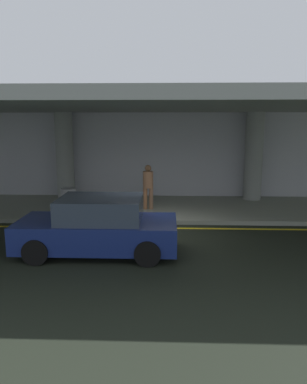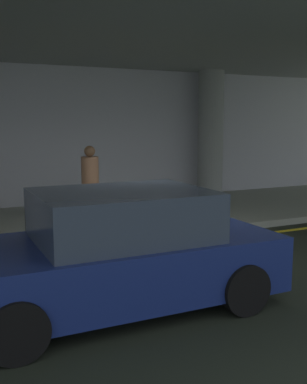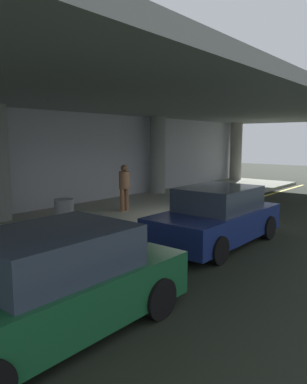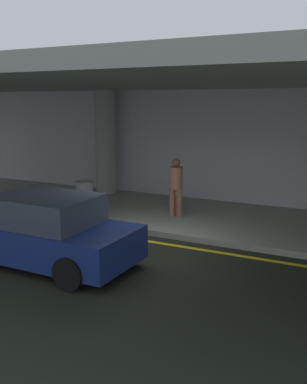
% 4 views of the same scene
% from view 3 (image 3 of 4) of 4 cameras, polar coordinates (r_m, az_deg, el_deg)
% --- Properties ---
extents(ground_plane, '(60.00, 60.00, 0.00)m').
position_cam_3_polar(ground_plane, '(11.92, 5.66, -5.02)').
color(ground_plane, black).
extents(sidewalk, '(26.00, 4.20, 0.15)m').
position_cam_3_polar(sidewalk, '(13.85, -4.99, -2.84)').
color(sidewalk, gray).
rests_on(sidewalk, ground).
extents(lane_stripe_yellow, '(26.00, 0.14, 0.01)m').
position_cam_3_polar(lane_stripe_yellow, '(12.25, 3.42, -4.62)').
color(lane_stripe_yellow, yellow).
rests_on(lane_stripe_yellow, ground).
extents(support_column_left_mid, '(0.75, 0.75, 3.65)m').
position_cam_3_polar(support_column_left_mid, '(17.60, 0.67, 5.78)').
color(support_column_left_mid, gray).
rests_on(support_column_left_mid, sidewalk).
extents(support_column_center, '(0.75, 0.75, 3.65)m').
position_cam_3_polar(support_column_center, '(24.32, 12.77, 6.24)').
color(support_column_center, gray).
rests_on(support_column_center, sidewalk).
extents(ceiling_overhang, '(28.00, 13.20, 0.30)m').
position_cam_3_polar(ceiling_overhang, '(13.30, -3.64, 13.49)').
color(ceiling_overhang, gray).
rests_on(ceiling_overhang, support_column_far_left).
extents(terminal_back_wall, '(26.00, 0.30, 3.80)m').
position_cam_3_polar(terminal_back_wall, '(15.29, -11.08, 4.98)').
color(terminal_back_wall, '#B0B2BA').
rests_on(terminal_back_wall, ground).
extents(car_dark_green, '(4.10, 1.92, 1.50)m').
position_cam_3_polar(car_dark_green, '(5.40, -15.79, -13.93)').
color(car_dark_green, '#164D2A').
rests_on(car_dark_green, ground).
extents(car_navy, '(4.10, 1.92, 1.50)m').
position_cam_3_polar(car_navy, '(9.68, 9.83, -3.89)').
color(car_navy, navy).
rests_on(car_navy, ground).
extents(traveler_with_luggage, '(0.38, 0.38, 1.68)m').
position_cam_3_polar(traveler_with_luggage, '(13.12, -4.60, 1.14)').
color(traveler_with_luggage, '#905C3A').
rests_on(traveler_with_luggage, sidewalk).
extents(trash_bin_steel, '(0.56, 0.56, 0.85)m').
position_cam_3_polar(trash_bin_steel, '(11.01, -13.78, -3.27)').
color(trash_bin_steel, gray).
rests_on(trash_bin_steel, sidewalk).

